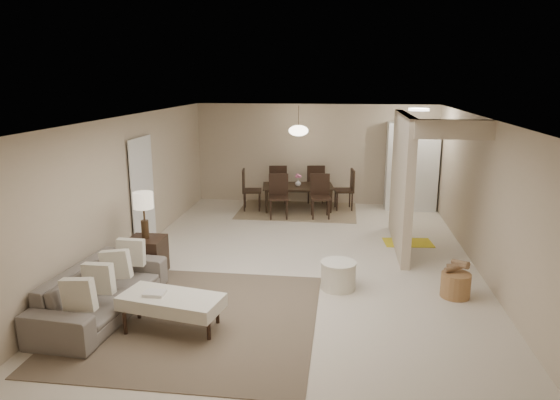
# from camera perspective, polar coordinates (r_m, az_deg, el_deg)

# --- Properties ---
(floor) EXTENTS (9.00, 9.00, 0.00)m
(floor) POSITION_cam_1_polar(r_m,az_deg,el_deg) (8.62, 2.04, -7.47)
(floor) COLOR beige
(floor) RESTS_ON ground
(ceiling) EXTENTS (9.00, 9.00, 0.00)m
(ceiling) POSITION_cam_1_polar(r_m,az_deg,el_deg) (8.06, 2.19, 9.34)
(ceiling) COLOR white
(ceiling) RESTS_ON back_wall
(back_wall) EXTENTS (6.00, 0.00, 6.00)m
(back_wall) POSITION_cam_1_polar(r_m,az_deg,el_deg) (12.66, 4.02, 5.24)
(back_wall) COLOR #C3AF94
(back_wall) RESTS_ON floor
(left_wall) EXTENTS (0.00, 9.00, 9.00)m
(left_wall) POSITION_cam_1_polar(r_m,az_deg,el_deg) (9.03, -17.21, 1.18)
(left_wall) COLOR #C3AF94
(left_wall) RESTS_ON floor
(right_wall) EXTENTS (0.00, 9.00, 9.00)m
(right_wall) POSITION_cam_1_polar(r_m,az_deg,el_deg) (8.53, 22.62, 0.01)
(right_wall) COLOR #C3AF94
(right_wall) RESTS_ON floor
(partition) EXTENTS (0.15, 2.50, 2.50)m
(partition) POSITION_cam_1_polar(r_m,az_deg,el_deg) (9.50, 13.71, 2.01)
(partition) COLOR #C3AF94
(partition) RESTS_ON floor
(doorway) EXTENTS (0.04, 0.90, 2.04)m
(doorway) POSITION_cam_1_polar(r_m,az_deg,el_deg) (9.60, -15.49, 0.62)
(doorway) COLOR black
(doorway) RESTS_ON floor
(pantry_cabinet) EXTENTS (1.20, 0.55, 2.10)m
(pantry_cabinet) POSITION_cam_1_polar(r_m,az_deg,el_deg) (12.43, 14.80, 3.72)
(pantry_cabinet) COLOR white
(pantry_cabinet) RESTS_ON floor
(flush_light) EXTENTS (0.44, 0.44, 0.05)m
(flush_light) POSITION_cam_1_polar(r_m,az_deg,el_deg) (11.33, 15.58, 9.93)
(flush_light) COLOR white
(flush_light) RESTS_ON ceiling
(living_rug) EXTENTS (3.20, 3.20, 0.01)m
(living_rug) POSITION_cam_1_polar(r_m,az_deg,el_deg) (6.92, -9.71, -13.21)
(living_rug) COLOR brown
(living_rug) RESTS_ON floor
(sofa) EXTENTS (2.30, 1.04, 0.66)m
(sofa) POSITION_cam_1_polar(r_m,az_deg,el_deg) (7.24, -19.64, -9.77)
(sofa) COLOR slate
(sofa) RESTS_ON floor
(ottoman_bench) EXTENTS (1.37, 0.82, 0.46)m
(ottoman_bench) POSITION_cam_1_polar(r_m,az_deg,el_deg) (6.57, -12.31, -11.35)
(ottoman_bench) COLOR silver
(ottoman_bench) RESTS_ON living_rug
(side_table) EXTENTS (0.56, 0.56, 0.61)m
(side_table) POSITION_cam_1_polar(r_m,az_deg,el_deg) (8.43, -14.97, -6.22)
(side_table) COLOR black
(side_table) RESTS_ON floor
(table_lamp) EXTENTS (0.32, 0.32, 0.76)m
(table_lamp) POSITION_cam_1_polar(r_m,az_deg,el_deg) (8.18, -15.34, -0.50)
(table_lamp) COLOR #402D1B
(table_lamp) RESTS_ON side_table
(round_pouf) EXTENTS (0.54, 0.54, 0.42)m
(round_pouf) POSITION_cam_1_polar(r_m,az_deg,el_deg) (7.69, 6.67, -8.55)
(round_pouf) COLOR silver
(round_pouf) RESTS_ON floor
(wicker_basket) EXTENTS (0.56, 0.56, 0.36)m
(wicker_basket) POSITION_cam_1_polar(r_m,az_deg,el_deg) (7.82, 19.42, -9.15)
(wicker_basket) COLOR olive
(wicker_basket) RESTS_ON floor
(dining_rug) EXTENTS (2.80, 2.10, 0.01)m
(dining_rug) POSITION_cam_1_polar(r_m,az_deg,el_deg) (12.16, 2.05, -1.08)
(dining_rug) COLOR #78694B
(dining_rug) RESTS_ON floor
(dining_table) EXTENTS (1.80, 1.17, 0.59)m
(dining_table) POSITION_cam_1_polar(r_m,az_deg,el_deg) (12.09, 2.06, 0.25)
(dining_table) COLOR black
(dining_table) RESTS_ON dining_rug
(dining_chairs) EXTENTS (2.70, 2.11, 0.99)m
(dining_chairs) POSITION_cam_1_polar(r_m,az_deg,el_deg) (12.04, 2.07, 1.18)
(dining_chairs) COLOR black
(dining_chairs) RESTS_ON dining_rug
(vase) EXTENTS (0.18, 0.18, 0.15)m
(vase) POSITION_cam_1_polar(r_m,az_deg,el_deg) (12.01, 2.07, 1.98)
(vase) COLOR white
(vase) RESTS_ON dining_table
(yellow_mat) EXTENTS (0.97, 0.65, 0.01)m
(yellow_mat) POSITION_cam_1_polar(r_m,az_deg,el_deg) (10.05, 14.42, -4.73)
(yellow_mat) COLOR yellow
(yellow_mat) RESTS_ON floor
(pendant_light) EXTENTS (0.46, 0.46, 0.71)m
(pendant_light) POSITION_cam_1_polar(r_m,az_deg,el_deg) (11.81, 2.13, 7.93)
(pendant_light) COLOR #402D1B
(pendant_light) RESTS_ON ceiling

